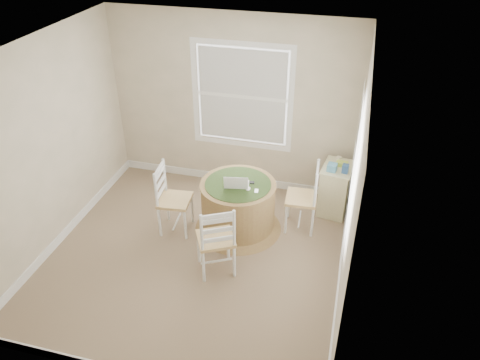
% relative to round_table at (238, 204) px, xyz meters
% --- Properties ---
extents(room, '(3.64, 3.64, 2.64)m').
position_rel_round_table_xyz_m(room, '(-0.21, -0.53, 0.91)').
color(room, '#8D7B5A').
rests_on(room, ground).
extents(round_table, '(1.17, 1.17, 0.71)m').
position_rel_round_table_xyz_m(round_table, '(0.00, 0.00, 0.00)').
color(round_table, olive).
rests_on(round_table, ground).
extents(chair_left, '(0.44, 0.46, 0.95)m').
position_rel_round_table_xyz_m(chair_left, '(-0.79, -0.24, 0.09)').
color(chair_left, white).
rests_on(chair_left, ground).
extents(chair_near, '(0.56, 0.55, 0.95)m').
position_rel_round_table_xyz_m(chair_near, '(-0.04, -0.85, 0.09)').
color(chair_near, white).
rests_on(chair_near, ground).
extents(chair_right, '(0.43, 0.44, 0.95)m').
position_rel_round_table_xyz_m(chair_right, '(0.80, 0.24, 0.09)').
color(chair_right, white).
rests_on(chair_right, ground).
extents(laptop, '(0.35, 0.32, 0.22)m').
position_rel_round_table_xyz_m(laptop, '(-0.00, -0.05, 0.35)').
color(laptop, white).
rests_on(laptop, round_table).
extents(mouse, '(0.07, 0.10, 0.03)m').
position_rel_round_table_xyz_m(mouse, '(0.16, -0.09, 0.33)').
color(mouse, white).
rests_on(mouse, round_table).
extents(phone, '(0.06, 0.10, 0.02)m').
position_rel_round_table_xyz_m(phone, '(0.27, -0.10, 0.32)').
color(phone, '#B7BABF').
rests_on(phone, round_table).
extents(keys, '(0.07, 0.06, 0.02)m').
position_rel_round_table_xyz_m(keys, '(0.17, 0.06, 0.32)').
color(keys, black).
rests_on(keys, round_table).
extents(corner_chest, '(0.48, 0.60, 0.72)m').
position_rel_round_table_xyz_m(corner_chest, '(1.21, 0.73, -0.02)').
color(corner_chest, beige).
rests_on(corner_chest, ground).
extents(tissue_box, '(0.14, 0.14, 0.10)m').
position_rel_round_table_xyz_m(tissue_box, '(1.14, 0.62, 0.38)').
color(tissue_box, '#57A0C7').
rests_on(tissue_box, corner_chest).
extents(box_yellow, '(0.16, 0.12, 0.06)m').
position_rel_round_table_xyz_m(box_yellow, '(1.25, 0.78, 0.36)').
color(box_yellow, '#C6DA4D').
rests_on(box_yellow, corner_chest).
extents(box_blue, '(0.09, 0.09, 0.12)m').
position_rel_round_table_xyz_m(box_blue, '(1.30, 0.62, 0.39)').
color(box_blue, '#315993').
rests_on(box_blue, corner_chest).
extents(cup_cream, '(0.07, 0.07, 0.09)m').
position_rel_round_table_xyz_m(cup_cream, '(1.20, 0.85, 0.38)').
color(cup_cream, beige).
rests_on(cup_cream, corner_chest).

